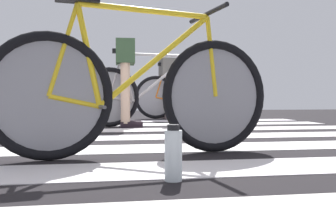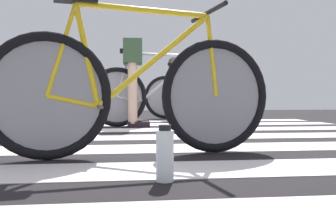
# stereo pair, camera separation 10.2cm
# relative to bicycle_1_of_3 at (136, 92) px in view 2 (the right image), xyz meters

# --- Properties ---
(ground) EXTENTS (18.00, 14.00, 0.02)m
(ground) POSITION_rel_bicycle_1_of_3_xyz_m (0.03, 1.21, -0.40)
(ground) COLOR black
(crosswalk_markings) EXTENTS (5.41, 4.99, 0.00)m
(crosswalk_markings) POSITION_rel_bicycle_1_of_3_xyz_m (0.07, 1.06, -0.38)
(crosswalk_markings) COLOR beige
(crosswalk_markings) RESTS_ON ground
(bicycle_1_of_3) EXTENTS (1.72, 0.55, 0.93)m
(bicycle_1_of_3) POSITION_rel_bicycle_1_of_3_xyz_m (0.00, 0.00, 0.00)
(bicycle_1_of_3) COLOR black
(bicycle_1_of_3) RESTS_ON ground
(bicycle_2_of_3) EXTENTS (1.74, 0.52, 0.93)m
(bicycle_2_of_3) POSITION_rel_bicycle_1_of_3_xyz_m (0.34, 2.29, 0.00)
(bicycle_2_of_3) COLOR black
(bicycle_2_of_3) RESTS_ON ground
(cyclist_2_of_3) EXTENTS (0.32, 0.42, 1.03)m
(cyclist_2_of_3) POSITION_rel_bicycle_1_of_3_xyz_m (0.03, 2.30, 0.28)
(cyclist_2_of_3) COLOR beige
(cyclist_2_of_3) RESTS_ON ground
(bicycle_3_of_3) EXTENTS (1.74, 0.52, 0.93)m
(bicycle_3_of_3) POSITION_rel_bicycle_1_of_3_xyz_m (1.11, 3.99, 0.00)
(bicycle_3_of_3) COLOR black
(bicycle_3_of_3) RESTS_ON ground
(cyclist_3_of_3) EXTENTS (0.32, 0.42, 1.00)m
(cyclist_3_of_3) POSITION_rel_bicycle_1_of_3_xyz_m (0.80, 3.97, 0.26)
(cyclist_3_of_3) COLOR tan
(cyclist_3_of_3) RESTS_ON ground
(water_bottle) EXTENTS (0.07, 0.07, 0.24)m
(water_bottle) POSITION_rel_bicycle_1_of_3_xyz_m (0.10, -0.69, -0.27)
(water_bottle) COLOR white
(water_bottle) RESTS_ON ground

